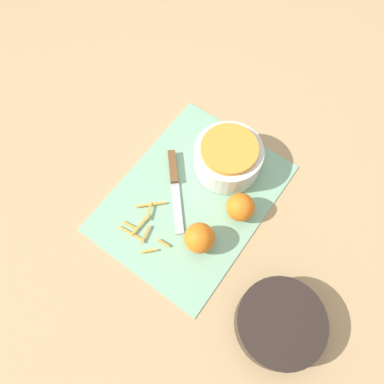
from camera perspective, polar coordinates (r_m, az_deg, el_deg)
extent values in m
plane|color=tan|center=(0.96, 0.00, -0.86)|extent=(4.00, 4.00, 0.00)
cube|color=#84B793|center=(0.96, 0.00, -0.79)|extent=(0.48, 0.36, 0.01)
cylinder|color=silver|center=(0.97, 5.49, 5.19)|extent=(0.17, 0.17, 0.08)
cylinder|color=orange|center=(0.93, 5.73, 6.49)|extent=(0.14, 0.14, 0.02)
cylinder|color=black|center=(0.88, 13.22, -18.89)|extent=(0.19, 0.19, 0.06)
cube|color=brown|center=(0.99, -2.92, 3.86)|extent=(0.08, 0.08, 0.02)
cube|color=#B2B2B7|center=(0.94, -2.28, -2.47)|extent=(0.12, 0.11, 0.00)
sphere|color=orange|center=(0.88, 1.15, -7.02)|extent=(0.07, 0.07, 0.07)
sphere|color=orange|center=(0.92, 7.40, -2.30)|extent=(0.07, 0.07, 0.07)
cube|color=#F69C36|center=(0.93, -9.28, -6.25)|extent=(0.01, 0.07, 0.00)
cube|color=orange|center=(0.91, -4.41, -7.75)|extent=(0.01, 0.03, 0.00)
cube|color=gold|center=(0.94, -6.54, -2.82)|extent=(0.05, 0.03, 0.00)
cube|color=orange|center=(0.95, -6.30, -1.91)|extent=(0.06, 0.06, 0.00)
cube|color=gold|center=(0.93, -7.88, -4.97)|extent=(0.07, 0.01, 0.00)
cube|color=orange|center=(0.92, -7.09, -6.37)|extent=(0.05, 0.02, 0.00)
cube|color=orange|center=(0.91, -6.41, -9.03)|extent=(0.03, 0.03, 0.00)
cube|color=#F09C33|center=(0.94, -9.45, -5.02)|extent=(0.01, 0.04, 0.00)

